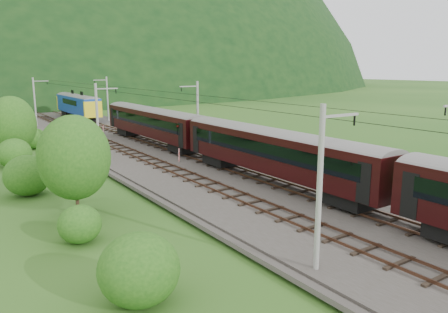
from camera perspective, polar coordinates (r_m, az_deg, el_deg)
ground at (r=26.99m, az=21.25°, el=-10.80°), size 600.00×600.00×0.00m
railbed at (r=33.19m, az=6.95°, el=-5.63°), size 14.00×220.00×0.30m
track_left at (r=31.66m, az=3.66°, el=-6.00°), size 2.40×220.00×0.27m
track_right at (r=34.70m, az=9.96°, el=-4.58°), size 2.40×220.00×0.27m
catenary_left at (r=48.46m, az=-16.12°, el=4.70°), size 2.54×192.28×8.00m
catenary_right at (r=53.49m, az=-3.53°, el=5.73°), size 2.54×192.28×8.00m
overhead_wires at (r=31.85m, az=7.26°, el=6.41°), size 4.83×198.00×0.03m
train at (r=28.46m, az=22.59°, el=-2.06°), size 3.09×148.22×5.38m
hazard_post_near at (r=64.35m, az=-15.47°, el=3.26°), size 0.17×0.17×1.58m
hazard_post_far at (r=45.44m, az=-5.89°, el=0.19°), size 0.15×0.15×1.39m
signal at (r=54.68m, az=-16.44°, el=2.20°), size 0.22×0.22×1.99m
vegetation_left at (r=37.03m, az=-22.45°, el=-0.66°), size 13.10×145.09×7.03m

